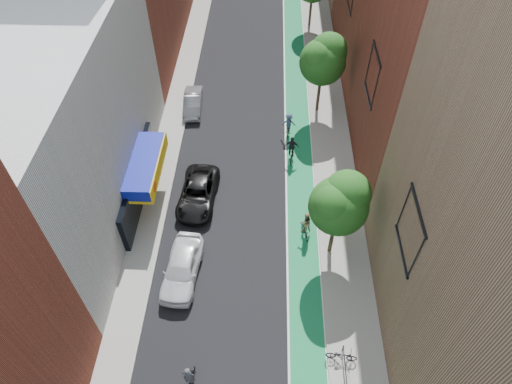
# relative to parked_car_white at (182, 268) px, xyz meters

# --- Properties ---
(bike_lane) EXTENTS (2.00, 68.00, 0.01)m
(bike_lane) POSITION_rel_parked_car_white_xyz_m (7.22, 17.99, -0.81)
(bike_lane) COLOR #136E33
(bike_lane) RESTS_ON ground
(sidewalk_left) EXTENTS (2.00, 68.00, 0.15)m
(sidewalk_left) POSITION_rel_parked_car_white_xyz_m (-2.78, 17.99, -0.74)
(sidewalk_left) COLOR gray
(sidewalk_left) RESTS_ON ground
(sidewalk_right) EXTENTS (3.00, 68.00, 0.15)m
(sidewalk_right) POSITION_rel_parked_car_white_xyz_m (9.72, 17.99, -0.74)
(sidewalk_right) COLOR gray
(sidewalk_right) RESTS_ON ground
(building_left_white) EXTENTS (8.00, 20.00, 12.00)m
(building_left_white) POSITION_rel_parked_car_white_xyz_m (-7.78, 5.99, 5.19)
(building_left_white) COLOR silver
(building_left_white) RESTS_ON ground
(tree_near) EXTENTS (3.40, 3.36, 6.42)m
(tree_near) POSITION_rel_parked_car_white_xyz_m (8.87, 2.01, 3.84)
(tree_near) COLOR #332619
(tree_near) RESTS_ON ground
(tree_mid) EXTENTS (3.55, 3.53, 6.74)m
(tree_mid) POSITION_rel_parked_car_white_xyz_m (8.87, 16.01, 4.08)
(tree_mid) COLOR #332619
(tree_mid) RESTS_ON ground
(parked_car_white) EXTENTS (2.30, 4.91, 1.62)m
(parked_car_white) POSITION_rel_parked_car_white_xyz_m (0.00, 0.00, 0.00)
(parked_car_white) COLOR white
(parked_car_white) RESTS_ON ground
(parked_car_black) EXTENTS (2.66, 5.24, 1.42)m
(parked_car_black) POSITION_rel_parked_car_white_xyz_m (0.22, 5.94, -0.10)
(parked_car_black) COLOR black
(parked_car_black) RESTS_ON ground
(parked_car_silver) EXTENTS (1.62, 4.09, 1.32)m
(parked_car_silver) POSITION_rel_parked_car_white_xyz_m (-1.38, 15.91, -0.15)
(parked_car_silver) COLOR gray
(parked_car_silver) RESTS_ON ground
(cyclist_lead) EXTENTS (0.83, 1.82, 1.96)m
(cyclist_lead) POSITION_rel_parked_car_white_xyz_m (1.27, -6.40, -0.16)
(cyclist_lead) COLOR black
(cyclist_lead) RESTS_ON ground
(cyclist_lane_near) EXTENTS (0.90, 1.58, 1.96)m
(cyclist_lane_near) POSITION_rel_parked_car_white_xyz_m (7.33, 3.30, 0.04)
(cyclist_lane_near) COLOR black
(cyclist_lane_near) RESTS_ON ground
(cyclist_lane_mid) EXTENTS (1.04, 1.67, 2.04)m
(cyclist_lane_mid) POSITION_rel_parked_car_white_xyz_m (6.61, 10.21, -0.03)
(cyclist_lane_mid) COLOR black
(cyclist_lane_mid) RESTS_ON ground
(cyclist_lane_far) EXTENTS (1.11, 1.55, 1.99)m
(cyclist_lane_far) POSITION_rel_parked_car_white_xyz_m (6.42, 12.93, 0.10)
(cyclist_lane_far) COLOR black
(cyclist_lane_far) RESTS_ON ground
(parked_bike_far) EXTENTS (1.67, 0.74, 0.85)m
(parked_bike_far) POSITION_rel_parked_car_white_xyz_m (8.89, -4.83, -0.24)
(parked_bike_far) COLOR black
(parked_bike_far) RESTS_ON sidewalk_right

